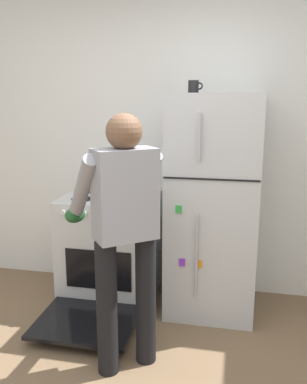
% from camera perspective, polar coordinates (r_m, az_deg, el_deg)
% --- Properties ---
extents(kitchen_wall_back, '(6.00, 0.10, 2.70)m').
position_cam_1_polar(kitchen_wall_back, '(3.60, 2.69, 7.63)').
color(kitchen_wall_back, white).
rests_on(kitchen_wall_back, ground).
extents(refrigerator, '(0.68, 0.72, 1.71)m').
position_cam_1_polar(refrigerator, '(3.27, 8.23, -1.83)').
color(refrigerator, silver).
rests_on(refrigerator, ground).
extents(stove_range, '(0.76, 1.21, 0.89)m').
position_cam_1_polar(stove_range, '(3.53, -6.03, -7.81)').
color(stove_range, silver).
rests_on(stove_range, ground).
extents(person_cook, '(0.66, 0.70, 1.60)m').
position_cam_1_polar(person_cook, '(2.49, -4.20, -4.14)').
color(person_cook, black).
rests_on(person_cook, ground).
extents(red_pot, '(0.34, 0.24, 0.11)m').
position_cam_1_polar(red_pot, '(3.31, -3.77, 0.08)').
color(red_pot, '#19479E').
rests_on(red_pot, stove_range).
extents(coffee_mug, '(0.11, 0.08, 0.10)m').
position_cam_1_polar(coffee_mug, '(3.23, 5.59, 14.29)').
color(coffee_mug, black).
rests_on(coffee_mug, refrigerator).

